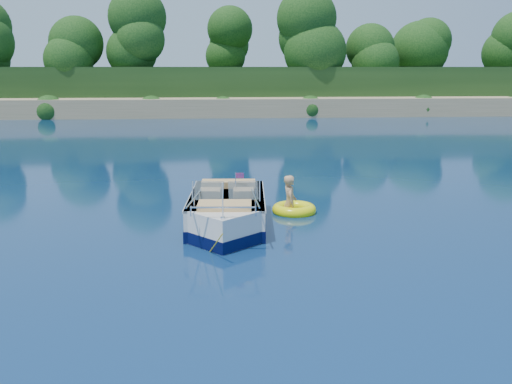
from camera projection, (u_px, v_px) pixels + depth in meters
ground at (281, 261)px, 11.99m from camera, size 160.00×160.00×0.00m
shoreline at (222, 91)px, 73.88m from camera, size 170.00×59.00×6.00m
treeline at (227, 49)px, 50.74m from camera, size 150.00×7.12×8.19m
motorboat at (227, 214)px, 14.41m from camera, size 2.14×5.35×1.78m
tow_tube at (294, 210)px, 15.93m from camera, size 1.60×1.60×0.33m
boy at (289, 213)px, 15.86m from camera, size 0.39×0.86×1.69m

